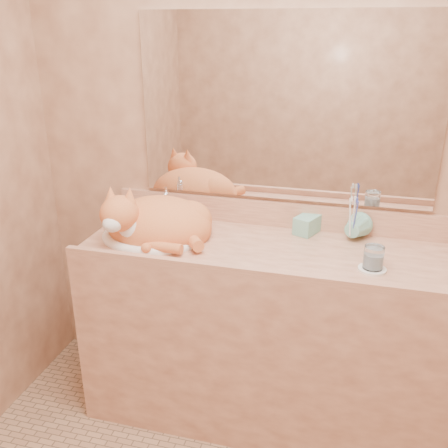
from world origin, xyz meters
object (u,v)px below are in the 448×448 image
(vanity_counter, at_px, (267,334))
(water_glass, at_px, (374,257))
(toothbrush_cup, at_px, (351,232))
(soap_dispenser, at_px, (301,218))
(cat, at_px, (154,221))
(sink_basin, at_px, (152,223))

(vanity_counter, relative_size, water_glass, 17.90)
(toothbrush_cup, distance_m, water_glass, 0.26)
(water_glass, bearing_deg, soap_dispenser, 140.62)
(cat, bearing_deg, sink_basin, 167.23)
(toothbrush_cup, bearing_deg, sink_basin, -168.63)
(vanity_counter, distance_m, sink_basin, 0.72)
(vanity_counter, height_order, water_glass, water_glass)
(sink_basin, relative_size, toothbrush_cup, 3.97)
(vanity_counter, relative_size, soap_dispenser, 8.79)
(sink_basin, relative_size, water_glass, 5.00)
(cat, distance_m, water_glass, 0.93)
(vanity_counter, bearing_deg, toothbrush_cup, 24.92)
(sink_basin, bearing_deg, water_glass, -3.83)
(soap_dispenser, bearing_deg, toothbrush_cup, 21.52)
(cat, distance_m, soap_dispenser, 0.64)
(vanity_counter, distance_m, cat, 0.72)
(sink_basin, xyz_separation_m, toothbrush_cup, (0.85, 0.17, -0.02))
(sink_basin, relative_size, cat, 0.95)
(soap_dispenser, distance_m, toothbrush_cup, 0.22)
(sink_basin, xyz_separation_m, soap_dispenser, (0.63, 0.18, 0.02))
(toothbrush_cup, bearing_deg, vanity_counter, -155.08)
(cat, xyz_separation_m, toothbrush_cup, (0.84, 0.17, -0.03))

